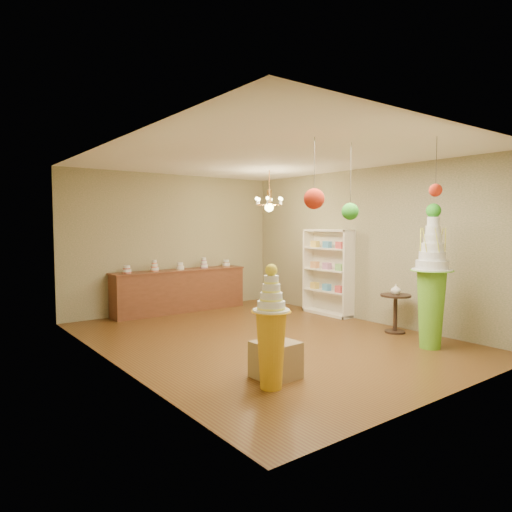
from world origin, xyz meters
TOP-DOWN VIEW (x-y plane):
  - floor at (0.00, 0.00)m, footprint 6.50×6.50m
  - ceiling at (0.00, 0.00)m, footprint 6.50×6.50m
  - wall_back at (0.00, 3.25)m, footprint 5.00×0.04m
  - wall_front at (0.00, -3.25)m, footprint 5.00×0.04m
  - wall_left at (-2.50, 0.00)m, footprint 0.04×6.50m
  - wall_right at (2.50, 0.00)m, footprint 0.04×6.50m
  - pedestal_green at (1.69, -2.01)m, footprint 0.66×0.66m
  - pedestal_orange at (-1.36, -1.87)m, footprint 0.53×0.53m
  - burlap_riser at (-1.08, -1.62)m, footprint 0.52×0.52m
  - sideboard at (0.00, 2.97)m, footprint 3.04×0.54m
  - shelving_unit at (2.34, 0.80)m, footprint 0.33×1.20m
  - round_table at (2.10, -1.07)m, footprint 0.61×0.61m
  - vase at (2.10, -1.07)m, footprint 0.19×0.19m
  - pom_red_left at (-0.57, -1.75)m, footprint 0.26×0.26m
  - pom_green_mid at (0.09, -1.77)m, footprint 0.23×0.23m
  - pom_red_right at (0.63, -2.68)m, footprint 0.16×0.16m
  - chandelier at (1.14, 1.30)m, footprint 0.76×0.76m

SIDE VIEW (x-z plane):
  - floor at x=0.00m, z-range 0.00..0.00m
  - burlap_riser at x=-1.08m, z-range 0.00..0.45m
  - round_table at x=2.10m, z-range 0.10..0.78m
  - sideboard at x=0.00m, z-range -0.10..1.06m
  - pedestal_orange at x=-1.36m, z-range -0.14..1.31m
  - vase at x=2.10m, z-range 0.68..0.86m
  - pedestal_green at x=1.69m, z-range -0.22..2.00m
  - shelving_unit at x=2.34m, z-range 0.00..1.80m
  - wall_back at x=0.00m, z-range 0.00..3.00m
  - wall_front at x=0.00m, z-range 0.00..3.00m
  - wall_left at x=-2.50m, z-range 0.00..3.00m
  - wall_right at x=2.50m, z-range 0.00..3.00m
  - pom_green_mid at x=0.09m, z-range 1.57..2.60m
  - pom_red_left at x=-0.57m, z-range 1.78..2.68m
  - chandelier at x=1.14m, z-range 1.88..2.73m
  - pom_red_right at x=0.63m, z-range 1.97..2.71m
  - ceiling at x=0.00m, z-range 3.00..3.00m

